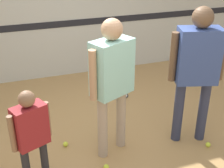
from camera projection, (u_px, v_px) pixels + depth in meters
The scene contains 9 objects.
ground_plane at pixel (112, 142), 4.22m from camera, with size 16.00×16.00×0.00m, color #A87F4C.
person_instructor at pixel (112, 75), 3.60m from camera, with size 0.61×0.45×1.74m.
person_student_left at pixel (31, 131), 3.17m from camera, with size 0.42×0.30×1.20m.
person_student_right at pixel (197, 63), 3.80m from camera, with size 0.66×0.41×1.81m.
racket_spare_on_floor at pixel (120, 95), 5.40m from camera, with size 0.41×0.48×0.03m.
tennis_ball_near_instructor at pixel (106, 167), 3.72m from camera, with size 0.07×0.07×0.07m, color #CCE038.
tennis_ball_by_spare_racket at pixel (127, 90), 5.50m from camera, with size 0.07×0.07×0.07m, color #CCE038.
tennis_ball_stray_left at pixel (208, 145), 4.11m from camera, with size 0.07×0.07×0.07m, color #CCE038.
tennis_ball_stray_right at pixel (66, 144), 4.12m from camera, with size 0.07×0.07×0.07m, color #CCE038.
Camera 1 is at (-1.10, -3.25, 2.57)m, focal length 50.00 mm.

